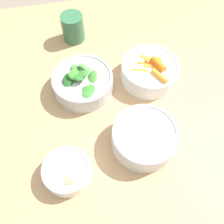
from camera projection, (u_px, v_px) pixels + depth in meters
name	position (u px, v px, depth m)	size (l,w,h in m)	color
ground_plane	(122.00, 200.00, 1.32)	(10.00, 10.00, 0.00)	gray
dining_table	(130.00, 158.00, 0.77)	(1.32, 1.02, 0.74)	tan
bowl_carrots	(149.00, 71.00, 0.78)	(0.18, 0.18, 0.08)	white
bowl_greens	(83.00, 82.00, 0.76)	(0.18, 0.18, 0.09)	silver
bowl_beans_hotdog	(144.00, 138.00, 0.67)	(0.17, 0.17, 0.07)	silver
bowl_cookies	(67.00, 171.00, 0.63)	(0.12, 0.12, 0.05)	white
cup	(73.00, 28.00, 0.86)	(0.08, 0.08, 0.09)	#336B47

